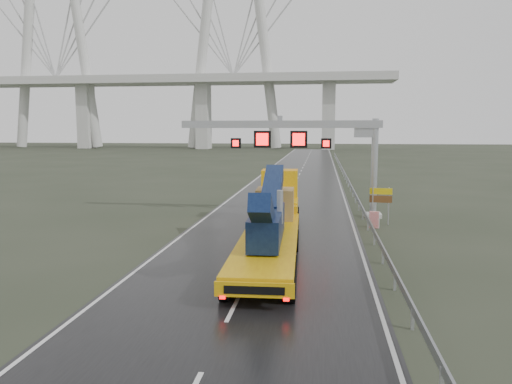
# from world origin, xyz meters

# --- Properties ---
(ground) EXTENTS (400.00, 400.00, 0.00)m
(ground) POSITION_xyz_m (0.00, 0.00, 0.00)
(ground) COLOR #2A3122
(ground) RESTS_ON ground
(road) EXTENTS (11.00, 200.00, 0.02)m
(road) POSITION_xyz_m (0.00, 40.00, 0.01)
(road) COLOR black
(road) RESTS_ON ground
(guardrail) EXTENTS (0.20, 140.00, 1.40)m
(guardrail) POSITION_xyz_m (6.10, 30.00, 0.70)
(guardrail) COLOR gray
(guardrail) RESTS_ON ground
(sign_gantry) EXTENTS (14.90, 1.20, 7.42)m
(sign_gantry) POSITION_xyz_m (2.10, 17.99, 5.61)
(sign_gantry) COLOR #BBBBB6
(sign_gantry) RESTS_ON ground
(heavy_haul_truck) EXTENTS (3.35, 18.84, 4.40)m
(heavy_haul_truck) POSITION_xyz_m (0.45, 8.76, 1.71)
(heavy_haul_truck) COLOR #E8B60C
(heavy_haul_truck) RESTS_ON ground
(exit_sign_pair) EXTENTS (1.49, 0.21, 2.55)m
(exit_sign_pair) POSITION_xyz_m (7.10, 15.14, 1.78)
(exit_sign_pair) COLOR #9DA0A6
(exit_sign_pair) RESTS_ON ground
(striped_barrier) EXTENTS (0.68, 0.46, 1.07)m
(striped_barrier) POSITION_xyz_m (6.59, 14.00, 0.53)
(striped_barrier) COLOR red
(striped_barrier) RESTS_ON ground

